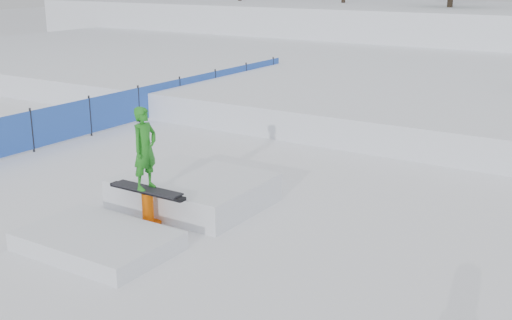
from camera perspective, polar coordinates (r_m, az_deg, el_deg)
The scene contains 4 objects.
ground at distance 10.37m, azimuth -8.38°, elevation -8.07°, with size 120.00×120.00×0.00m, color white.
snow_midrise at distance 24.22m, azimuth 17.19°, elevation 6.51°, with size 50.00×18.00×0.80m, color white.
safety_fence at distance 19.08m, azimuth -10.38°, elevation 4.92°, with size 0.05×16.00×1.10m.
jib_rail_feature at distance 11.72m, azimuth -7.70°, elevation -3.51°, with size 2.60×4.40×2.11m.
Camera 1 is at (6.28, -7.06, 4.27)m, focal length 45.00 mm.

